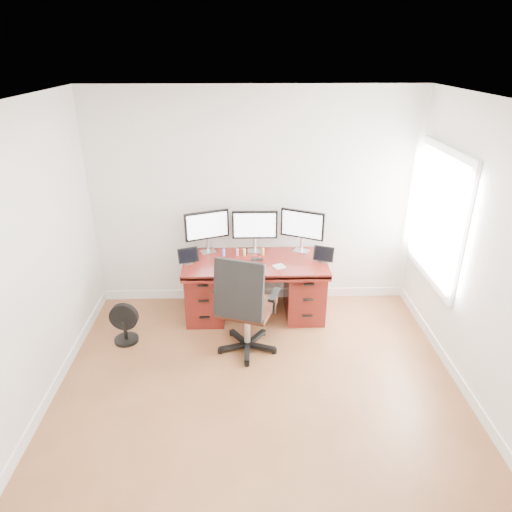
{
  "coord_description": "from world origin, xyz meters",
  "views": [
    {
      "loc": [
        -0.12,
        -3.11,
        3.07
      ],
      "look_at": [
        0.0,
        1.5,
        0.95
      ],
      "focal_mm": 32.0,
      "sensor_mm": 36.0,
      "label": 1
    }
  ],
  "objects_px": {
    "floor_fan": "(124,324)",
    "desk": "(255,285)",
    "monitor_center": "(255,226)",
    "keyboard": "(253,266)",
    "office_chair": "(245,321)"
  },
  "relations": [
    {
      "from": "monitor_center",
      "to": "keyboard",
      "type": "distance_m",
      "value": 0.54
    },
    {
      "from": "office_chair",
      "to": "keyboard",
      "type": "bearing_deg",
      "value": 100.21
    },
    {
      "from": "office_chair",
      "to": "floor_fan",
      "type": "distance_m",
      "value": 1.39
    },
    {
      "from": "monitor_center",
      "to": "keyboard",
      "type": "xyz_separation_m",
      "value": [
        -0.03,
        -0.43,
        -0.33
      ]
    },
    {
      "from": "floor_fan",
      "to": "office_chair",
      "type": "bearing_deg",
      "value": -6.11
    },
    {
      "from": "office_chair",
      "to": "floor_fan",
      "type": "bearing_deg",
      "value": -169.9
    },
    {
      "from": "monitor_center",
      "to": "desk",
      "type": "bearing_deg",
      "value": -89.52
    },
    {
      "from": "desk",
      "to": "keyboard",
      "type": "relative_size",
      "value": 6.76
    },
    {
      "from": "floor_fan",
      "to": "monitor_center",
      "type": "relative_size",
      "value": 0.86
    },
    {
      "from": "desk",
      "to": "monitor_center",
      "type": "height_order",
      "value": "monitor_center"
    },
    {
      "from": "desk",
      "to": "monitor_center",
      "type": "xyz_separation_m",
      "value": [
        -0.0,
        0.24,
        0.68
      ]
    },
    {
      "from": "floor_fan",
      "to": "desk",
      "type": "bearing_deg",
      "value": 23.84
    },
    {
      "from": "floor_fan",
      "to": "monitor_center",
      "type": "xyz_separation_m",
      "value": [
        1.49,
        0.8,
        0.86
      ]
    },
    {
      "from": "office_chair",
      "to": "monitor_center",
      "type": "relative_size",
      "value": 2.14
    },
    {
      "from": "desk",
      "to": "monitor_center",
      "type": "bearing_deg",
      "value": 90.0
    }
  ]
}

